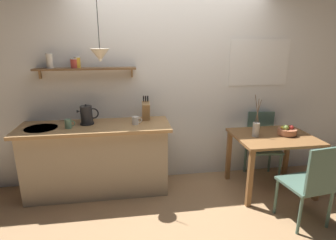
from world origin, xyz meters
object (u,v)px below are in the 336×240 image
object	(u,v)px
coffee_mug_spare	(136,120)
pendant_lamp	(100,55)
dining_chair_near	(312,182)
fruit_bowl	(287,131)
coffee_mug_by_sink	(68,124)
twig_vase	(256,129)
dining_table	(273,144)
electric_kettle	(87,115)
knife_block	(146,110)
dining_chair_far	(262,142)

from	to	relation	value
coffee_mug_spare	pendant_lamp	distance (m)	0.88
dining_chair_near	fruit_bowl	world-z (taller)	dining_chair_near
coffee_mug_by_sink	pendant_lamp	bearing A→B (deg)	-1.63
dining_chair_near	twig_vase	distance (m)	0.89
dining_table	pendant_lamp	distance (m)	2.38
dining_chair_near	electric_kettle	bearing A→B (deg)	154.95
dining_chair_near	fruit_bowl	bearing A→B (deg)	78.65
coffee_mug_spare	dining_chair_near	bearing A→B (deg)	-29.63
pendant_lamp	coffee_mug_spare	bearing A→B (deg)	7.57
knife_block	twig_vase	bearing A→B (deg)	-15.72
dining_chair_near	coffee_mug_by_sink	world-z (taller)	coffee_mug_by_sink
coffee_mug_by_sink	dining_chair_near	bearing A→B (deg)	-20.65
dining_chair_near	electric_kettle	world-z (taller)	electric_kettle
electric_kettle	coffee_mug_spare	xyz separation A→B (m)	(0.59, -0.10, -0.06)
dining_chair_far	fruit_bowl	bearing A→B (deg)	-73.67
twig_vase	electric_kettle	distance (m)	2.11
dining_table	dining_chair_far	bearing A→B (deg)	81.15
fruit_bowl	coffee_mug_by_sink	world-z (taller)	coffee_mug_by_sink
dining_chair_far	coffee_mug_spare	world-z (taller)	coffee_mug_spare
coffee_mug_by_sink	dining_chair_far	bearing A→B (deg)	4.37
knife_block	coffee_mug_spare	size ratio (longest dim) A/B	2.66
knife_block	coffee_mug_by_sink	size ratio (longest dim) A/B	2.70
electric_kettle	knife_block	xyz separation A→B (m)	(0.73, 0.06, 0.02)
pendant_lamp	dining_table	bearing A→B (deg)	-4.89
twig_vase	electric_kettle	xyz separation A→B (m)	(-2.07, 0.31, 0.17)
knife_block	pendant_lamp	distance (m)	0.90
dining_table	dining_chair_near	size ratio (longest dim) A/B	1.06
coffee_mug_by_sink	fruit_bowl	bearing A→B (deg)	-4.13
twig_vase	dining_table	bearing A→B (deg)	-3.22
coffee_mug_by_sink	coffee_mug_spare	bearing A→B (deg)	2.72
dining_table	fruit_bowl	size ratio (longest dim) A/B	4.26
dining_chair_far	dining_chair_near	bearing A→B (deg)	-91.91
dining_chair_near	coffee_mug_spare	distance (m)	2.05
dining_chair_far	electric_kettle	bearing A→B (deg)	-178.58
dining_chair_far	twig_vase	xyz separation A→B (m)	(-0.30, -0.37, 0.33)
electric_kettle	dining_chair_near	bearing A→B (deg)	-25.05
dining_chair_near	dining_table	bearing A→B (deg)	91.65
dining_table	fruit_bowl	bearing A→B (deg)	-0.90
fruit_bowl	pendant_lamp	bearing A→B (deg)	175.42
dining_chair_far	coffee_mug_by_sink	distance (m)	2.62
fruit_bowl	coffee_mug_spare	bearing A→B (deg)	173.05
dining_chair_far	pendant_lamp	bearing A→B (deg)	-174.47
dining_chair_far	electric_kettle	distance (m)	2.43
fruit_bowl	electric_kettle	world-z (taller)	electric_kettle
electric_kettle	dining_chair_far	bearing A→B (deg)	1.42
dining_chair_near	dining_chair_far	distance (m)	1.15
knife_block	coffee_mug_by_sink	bearing A→B (deg)	-167.81
dining_table	coffee_mug_spare	bearing A→B (deg)	172.44
dining_table	coffee_mug_spare	xyz separation A→B (m)	(-1.72, 0.23, 0.33)
knife_block	coffee_mug_spare	xyz separation A→B (m)	(-0.14, -0.16, -0.08)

